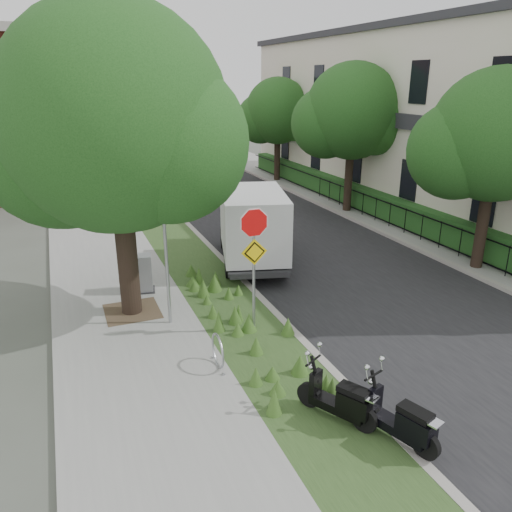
% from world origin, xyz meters
% --- Properties ---
extents(ground, '(120.00, 120.00, 0.00)m').
position_xyz_m(ground, '(0.00, 0.00, 0.00)').
color(ground, '#4C5147').
rests_on(ground, ground).
extents(sidewalk_near, '(3.50, 60.00, 0.12)m').
position_xyz_m(sidewalk_near, '(-4.25, 10.00, 0.06)').
color(sidewalk_near, gray).
rests_on(sidewalk_near, ground).
extents(verge, '(2.00, 60.00, 0.12)m').
position_xyz_m(verge, '(-1.50, 10.00, 0.06)').
color(verge, '#2C461E').
rests_on(verge, ground).
extents(kerb_near, '(0.20, 60.00, 0.13)m').
position_xyz_m(kerb_near, '(-0.50, 10.00, 0.07)').
color(kerb_near, '#9E9991').
rests_on(kerb_near, ground).
extents(road, '(7.00, 60.00, 0.01)m').
position_xyz_m(road, '(3.00, 10.00, 0.01)').
color(road, black).
rests_on(road, ground).
extents(kerb_far, '(0.20, 60.00, 0.13)m').
position_xyz_m(kerb_far, '(6.50, 10.00, 0.07)').
color(kerb_far, '#9E9991').
rests_on(kerb_far, ground).
extents(footpath_far, '(3.20, 60.00, 0.12)m').
position_xyz_m(footpath_far, '(8.20, 10.00, 0.06)').
color(footpath_far, gray).
rests_on(footpath_far, ground).
extents(street_tree_main, '(6.21, 5.54, 7.66)m').
position_xyz_m(street_tree_main, '(-4.08, 2.86, 4.80)').
color(street_tree_main, black).
rests_on(street_tree_main, ground).
extents(bare_post, '(0.08, 0.08, 4.00)m').
position_xyz_m(bare_post, '(-3.20, 1.80, 2.12)').
color(bare_post, '#A5A8AD').
rests_on(bare_post, ground).
extents(bike_hoop, '(0.06, 0.78, 0.77)m').
position_xyz_m(bike_hoop, '(-2.70, -0.60, 0.50)').
color(bike_hoop, '#A5A8AD').
rests_on(bike_hoop, ground).
extents(sign_assembly, '(0.94, 0.08, 3.22)m').
position_xyz_m(sign_assembly, '(-1.40, 0.58, 2.33)').
color(sign_assembly, '#A5A8AD').
rests_on(sign_assembly, ground).
extents(fence_far, '(0.04, 24.00, 1.00)m').
position_xyz_m(fence_far, '(7.20, 10.00, 0.67)').
color(fence_far, black).
rests_on(fence_far, ground).
extents(hedge_far, '(1.00, 24.00, 1.10)m').
position_xyz_m(hedge_far, '(7.90, 10.00, 0.67)').
color(hedge_far, '#234C1B').
rests_on(hedge_far, footpath_far).
extents(terrace_houses, '(7.40, 26.40, 8.20)m').
position_xyz_m(terrace_houses, '(11.49, 10.00, 4.16)').
color(terrace_houses, beige).
rests_on(terrace_houses, ground).
extents(far_tree_a, '(4.60, 4.10, 6.22)m').
position_xyz_m(far_tree_a, '(6.94, 2.05, 4.13)').
color(far_tree_a, black).
rests_on(far_tree_a, ground).
extents(far_tree_b, '(4.83, 4.31, 6.56)m').
position_xyz_m(far_tree_b, '(6.94, 10.05, 4.37)').
color(far_tree_b, black).
rests_on(far_tree_b, ground).
extents(far_tree_c, '(4.37, 3.89, 5.93)m').
position_xyz_m(far_tree_c, '(6.94, 18.04, 3.95)').
color(far_tree_c, black).
rests_on(far_tree_c, ground).
extents(scooter_near, '(0.92, 1.47, 0.77)m').
position_xyz_m(scooter_near, '(-1.16, -3.19, 0.50)').
color(scooter_near, black).
rests_on(scooter_near, ground).
extents(scooter_far, '(0.70, 1.59, 0.79)m').
position_xyz_m(scooter_far, '(-0.54, -4.08, 0.50)').
color(scooter_far, black).
rests_on(scooter_far, ground).
extents(box_truck, '(3.07, 5.13, 2.18)m').
position_xyz_m(box_truck, '(0.40, 5.32, 1.42)').
color(box_truck, '#262628').
rests_on(box_truck, ground).
extents(utility_cabinet, '(0.90, 0.68, 1.09)m').
position_xyz_m(utility_cabinet, '(-3.57, 4.07, 0.64)').
color(utility_cabinet, '#262628').
rests_on(utility_cabinet, ground).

